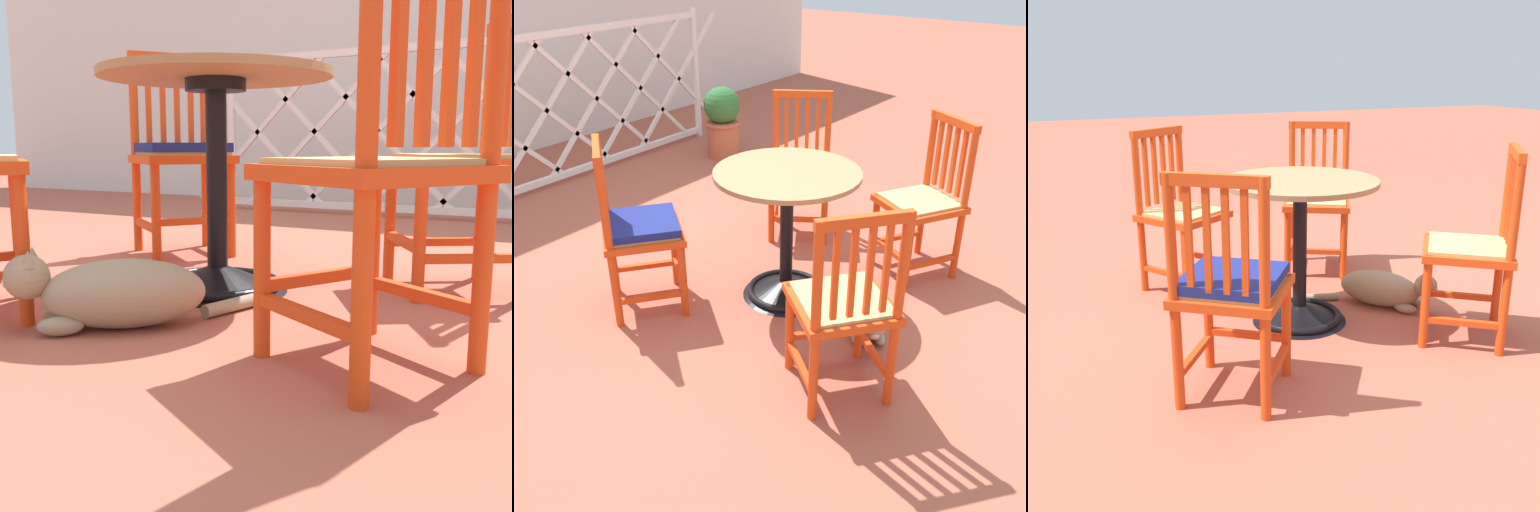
# 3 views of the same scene
# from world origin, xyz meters

# --- Properties ---
(ground_plane) EXTENTS (24.00, 24.00, 0.00)m
(ground_plane) POSITION_xyz_m (0.00, 0.00, 0.00)
(ground_plane) COLOR #AD5642
(building_wall_backdrop) EXTENTS (10.00, 0.20, 2.80)m
(building_wall_backdrop) POSITION_xyz_m (0.00, 3.41, 1.40)
(building_wall_backdrop) COLOR silver
(building_wall_backdrop) RESTS_ON ground_plane
(lattice_fence_panel) EXTENTS (3.92, 0.06, 1.19)m
(lattice_fence_panel) POSITION_xyz_m (0.22, 2.40, 0.60)
(lattice_fence_panel) COLOR silver
(lattice_fence_panel) RESTS_ON ground_plane
(cafe_table) EXTENTS (0.76, 0.76, 0.73)m
(cafe_table) POSITION_xyz_m (-0.03, -0.05, 0.28)
(cafe_table) COLOR black
(cafe_table) RESTS_ON ground_plane
(orange_chair_near_fence) EXTENTS (0.54, 0.54, 0.91)m
(orange_chair_near_fence) POSITION_xyz_m (0.67, -0.51, 0.43)
(orange_chair_near_fence) COLOR #D64214
(orange_chair_near_fence) RESTS_ON ground_plane
(orange_chair_facing_out) EXTENTS (0.55, 0.55, 0.91)m
(orange_chair_facing_out) POSITION_xyz_m (0.70, 0.36, 0.43)
(orange_chair_facing_out) COLOR #D64214
(orange_chair_facing_out) RESTS_ON ground_plane
(orange_chair_at_corner) EXTENTS (0.56, 0.56, 0.91)m
(orange_chair_at_corner) POSITION_xyz_m (-0.57, 0.50, 0.45)
(orange_chair_at_corner) COLOR #D64214
(orange_chair_at_corner) RESTS_ON ground_plane
(tabby_cat) EXTENTS (0.50, 0.60, 0.23)m
(tabby_cat) POSITION_xyz_m (-0.05, -0.56, 0.10)
(tabby_cat) COLOR #9E896B
(tabby_cat) RESTS_ON ground_plane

